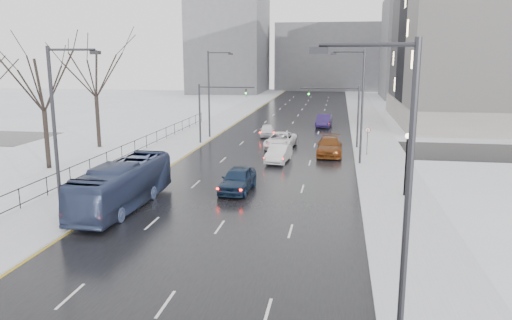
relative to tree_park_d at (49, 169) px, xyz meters
The scene contains 26 objects.
road 31.51m from the tree_park_d, 55.60° to the left, with size 16.00×150.00×0.04m, color black.
cross_road 22.65m from the tree_park_d, 38.19° to the left, with size 130.00×10.00×0.04m, color black.
sidewalk_left 27.01m from the tree_park_d, 74.32° to the left, with size 5.00×150.00×0.16m, color silver.
sidewalk_right 38.43m from the tree_park_d, 42.57° to the left, with size 5.00×150.00×0.16m, color silver.
park_strip 26.09m from the tree_park_d, 94.84° to the left, with size 14.00×150.00×0.12m, color white.
tree_park_d is the anchor object (origin of this frame).
tree_park_e 10.01m from the tree_park_d, 92.29° to the left, with size 9.45×9.45×13.50m, color black, non-canonical shape.
iron_fence 6.31m from the tree_park_d, 39.81° to the right, with size 0.06×70.00×1.30m.
streetlight_r_near 35.80m from the tree_park_d, 42.75° to the right, with size 2.95×0.25×10.00m.
streetlight_r_mid 27.24m from the tree_park_d, 13.01° to the left, with size 2.95×0.25×10.00m.
streetlight_l_near 17.90m from the tree_park_d, 55.47° to the right, with size 2.95×0.25×10.00m.
streetlight_l_far 21.17m from the tree_park_d, 61.85° to the left, with size 2.95×0.25×10.00m.
lamppost_r_mid 29.23m from the tree_park_d, ahead, with size 0.36×0.36×4.28m.
mast_signal_right 29.05m from the tree_park_d, 29.12° to the left, with size 6.10×0.33×6.50m.
mast_signal_left 17.96m from the tree_park_d, 53.20° to the left, with size 6.10×0.33×6.50m.
no_uturn_sign 28.88m from the tree_park_d, 20.32° to the left, with size 0.60×0.06×2.70m.
bldg_far_right 93.70m from the tree_park_d, 60.51° to the left, with size 24.00×20.00×22.00m, color slate.
bldg_far_left 92.17m from the tree_park_d, 92.64° to the left, with size 18.00×22.00×28.00m, color slate.
bldg_far_center 108.59m from the tree_park_d, 78.38° to the left, with size 30.00×18.00×18.00m, color slate.
bus 14.46m from the tree_park_d, 40.59° to the right, with size 2.46×10.52×2.93m, color navy.
sedan_center_near 17.84m from the tree_park_d, 14.08° to the right, with size 2.01×5.00×1.70m, color #14243D.
sedan_right_near 19.91m from the tree_park_d, 17.42° to the left, with size 1.65×4.74×1.56m, color silver.
sedan_right_cross 22.40m from the tree_park_d, 34.91° to the left, with size 2.70×5.86×1.63m, color white.
sedan_right_far 25.50m from the tree_park_d, 23.03° to the left, with size 2.41×5.93×1.72m, color brown.
sedan_center_far 25.78m from the tree_park_d, 51.94° to the left, with size 1.69×4.21×1.44m, color white.
sedan_right_distant 36.94m from the tree_park_d, 52.85° to the left, with size 1.79×5.12×1.69m, color #271A4E.
Camera 1 is at (6.38, -3.99, 9.52)m, focal length 35.00 mm.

